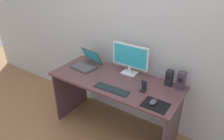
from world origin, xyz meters
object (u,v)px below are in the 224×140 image
at_px(speaker_right, 181,80).
at_px(keyboard_external, 112,89).
at_px(monitor, 130,58).
at_px(speaker_near_monitor, 169,78).
at_px(laptop, 86,63).
at_px(phone_in_dock, 144,87).
at_px(mouse, 153,102).

xyz_separation_m(speaker_right, keyboard_external, (-0.60, -0.43, -0.09)).
xyz_separation_m(monitor, speaker_near_monitor, (0.49, 0.01, -0.12)).
bearing_deg(speaker_right, laptop, -172.65).
height_order(monitor, keyboard_external, monitor).
distance_m(monitor, phone_in_dock, 0.44).
bearing_deg(monitor, speaker_near_monitor, 0.91).
relative_size(monitor, phone_in_dock, 3.36).
bearing_deg(keyboard_external, speaker_near_monitor, 39.95).
bearing_deg(monitor, phone_in_dock, -39.36).
relative_size(monitor, keyboard_external, 1.17).
height_order(mouse, phone_in_dock, phone_in_dock).
bearing_deg(mouse, speaker_near_monitor, 92.69).
bearing_deg(speaker_right, monitor, -179.28).
bearing_deg(mouse, keyboard_external, -175.25).
xyz_separation_m(laptop, keyboard_external, (0.58, -0.28, -0.04)).
bearing_deg(phone_in_dock, speaker_near_monitor, 56.38).
bearing_deg(keyboard_external, laptop, 152.03).
bearing_deg(phone_in_dock, laptop, 172.64).
relative_size(monitor, speaker_right, 2.37).
xyz_separation_m(speaker_right, laptop, (-1.18, -0.15, -0.05)).
bearing_deg(laptop, monitor, 14.47).
height_order(speaker_right, mouse, speaker_right).
bearing_deg(speaker_near_monitor, speaker_right, -0.00).
distance_m(laptop, phone_in_dock, 0.88).
relative_size(speaker_right, speaker_near_monitor, 1.10).
xyz_separation_m(monitor, phone_in_dock, (0.31, -0.26, -0.16)).
distance_m(keyboard_external, mouse, 0.47).
bearing_deg(keyboard_external, speaker_right, 33.17).
bearing_deg(mouse, phone_in_dock, 142.47).
distance_m(monitor, laptop, 0.60).
relative_size(speaker_right, phone_in_dock, 1.42).
height_order(monitor, speaker_near_monitor, monitor).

